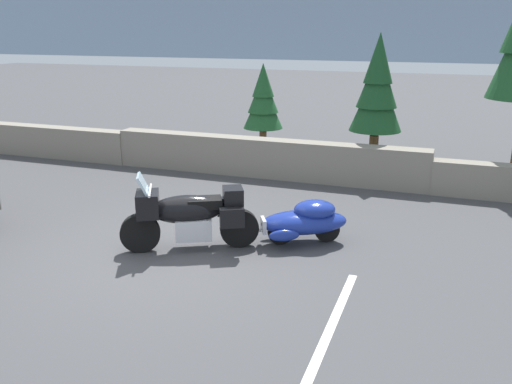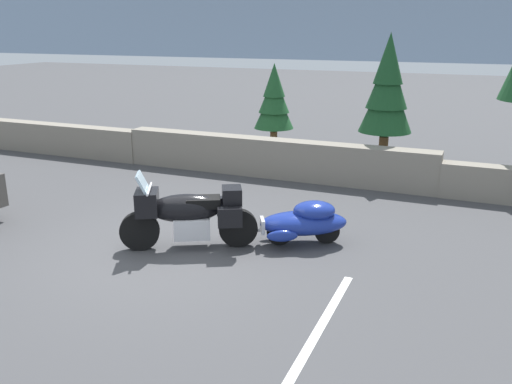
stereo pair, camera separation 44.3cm
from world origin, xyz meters
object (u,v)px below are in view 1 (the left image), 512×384
car_shaped_trailer (305,220)px  pine_tree_secondary (377,88)px  pine_tree_far_right (263,100)px  touring_motorcycle (189,214)px

car_shaped_trailer → pine_tree_secondary: 5.30m
car_shaped_trailer → pine_tree_far_right: bearing=115.6°
pine_tree_secondary → touring_motorcycle: bearing=-110.2°
car_shaped_trailer → pine_tree_far_right: (-2.78, 5.82, 1.26)m
pine_tree_far_right → pine_tree_secondary: bearing=-14.6°
touring_motorcycle → pine_tree_far_right: pine_tree_far_right is taller
touring_motorcycle → car_shaped_trailer: 1.98m
car_shaped_trailer → pine_tree_far_right: size_ratio=0.79×
pine_tree_far_right → car_shaped_trailer: bearing=-64.4°
car_shaped_trailer → pine_tree_secondary: (0.44, 4.98, 1.78)m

